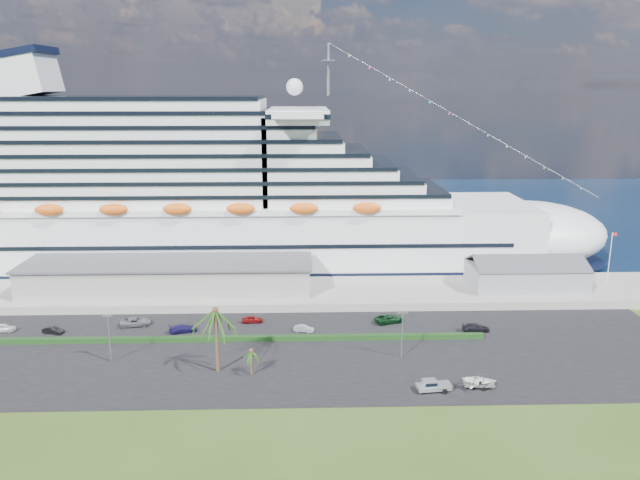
{
  "coord_description": "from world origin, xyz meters",
  "views": [
    {
      "loc": [
        3.61,
        -87.76,
        44.38
      ],
      "look_at": [
        7.04,
        30.0,
        15.07
      ],
      "focal_mm": 35.0,
      "sensor_mm": 36.0,
      "label": 1
    }
  ],
  "objects_px": {
    "cruise_ship": "(200,201)",
    "boat_trailer": "(479,381)",
    "parked_car_3": "(183,328)",
    "pickup_truck": "(433,385)"
  },
  "relations": [
    {
      "from": "cruise_ship",
      "to": "boat_trailer",
      "type": "xyz_separation_m",
      "value": [
        51.55,
        -67.0,
        -15.46
      ]
    },
    {
      "from": "parked_car_3",
      "to": "boat_trailer",
      "type": "height_order",
      "value": "boat_trailer"
    },
    {
      "from": "pickup_truck",
      "to": "boat_trailer",
      "type": "relative_size",
      "value": 0.89
    },
    {
      "from": "cruise_ship",
      "to": "parked_car_3",
      "type": "relative_size",
      "value": 37.8
    },
    {
      "from": "parked_car_3",
      "to": "pickup_truck",
      "type": "height_order",
      "value": "pickup_truck"
    },
    {
      "from": "cruise_ship",
      "to": "boat_trailer",
      "type": "distance_m",
      "value": 85.94
    },
    {
      "from": "cruise_ship",
      "to": "pickup_truck",
      "type": "xyz_separation_m",
      "value": [
        44.43,
        -67.75,
        -15.59
      ]
    },
    {
      "from": "cruise_ship",
      "to": "pickup_truck",
      "type": "distance_m",
      "value": 82.5
    },
    {
      "from": "parked_car_3",
      "to": "pickup_truck",
      "type": "distance_m",
      "value": 47.89
    },
    {
      "from": "parked_car_3",
      "to": "boat_trailer",
      "type": "distance_m",
      "value": 53.84
    }
  ]
}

